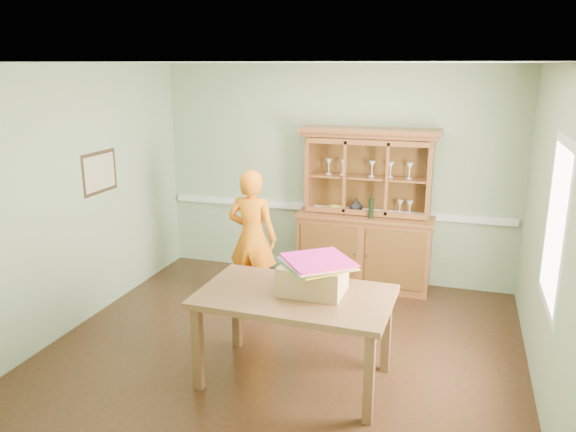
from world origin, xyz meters
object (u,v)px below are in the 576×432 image
(china_hutch, at_px, (365,232))
(dining_table, at_px, (295,304))
(cardboard_box, at_px, (313,278))
(person, at_px, (252,238))

(china_hutch, xyz_separation_m, dining_table, (-0.19, -2.38, 0.03))
(cardboard_box, xyz_separation_m, person, (-1.07, 1.36, -0.15))
(cardboard_box, bearing_deg, dining_table, -148.38)
(person, bearing_deg, dining_table, 123.91)
(dining_table, height_order, cardboard_box, cardboard_box)
(china_hutch, relative_size, dining_table, 1.19)
(china_hutch, distance_m, cardboard_box, 2.31)
(cardboard_box, bearing_deg, china_hutch, 88.56)
(china_hutch, height_order, dining_table, china_hutch)
(cardboard_box, relative_size, person, 0.34)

